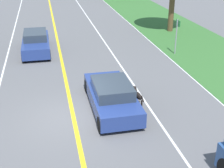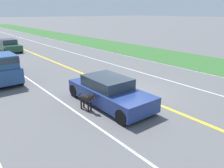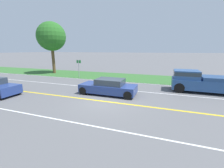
% 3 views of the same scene
% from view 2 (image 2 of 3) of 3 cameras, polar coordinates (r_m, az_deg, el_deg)
% --- Properties ---
extents(ground_plane, '(400.00, 400.00, 0.00)m').
position_cam_2_polar(ground_plane, '(11.89, 4.95, -2.43)').
color(ground_plane, '#5B5B5E').
extents(centre_divider_line, '(0.18, 160.00, 0.01)m').
position_cam_2_polar(centre_divider_line, '(11.89, 4.95, -2.41)').
color(centre_divider_line, yellow).
rests_on(centre_divider_line, ground).
extents(lane_edge_line_left, '(0.14, 160.00, 0.01)m').
position_cam_2_polar(lane_edge_line_left, '(17.24, 22.30, 2.84)').
color(lane_edge_line_left, white).
rests_on(lane_edge_line_left, ground).
extents(lane_dash_same_dir, '(0.10, 160.00, 0.01)m').
position_cam_2_polar(lane_dash_same_dir, '(10.01, -10.02, -6.76)').
color(lane_dash_same_dir, white).
rests_on(lane_dash_same_dir, ground).
extents(lane_dash_oncoming, '(0.10, 160.00, 0.01)m').
position_cam_2_polar(lane_dash_oncoming, '(14.39, 15.23, 0.71)').
color(lane_dash_oncoming, white).
rests_on(lane_dash_oncoming, ground).
extents(grass_verge_left, '(6.00, 160.00, 0.03)m').
position_cam_2_polar(grass_verge_left, '(19.85, 26.70, 4.18)').
color(grass_verge_left, '#33662D').
rests_on(grass_verge_left, ground).
extents(ego_car, '(1.89, 4.64, 1.32)m').
position_cam_2_polar(ego_car, '(10.29, -0.78, -2.01)').
color(ego_car, navy).
rests_on(ego_car, ground).
extents(dog, '(0.38, 1.18, 0.87)m').
position_cam_2_polar(dog, '(9.71, -6.53, -3.87)').
color(dog, black).
rests_on(dog, ground).
extents(car_trailing_near, '(1.79, 4.42, 1.33)m').
position_cam_2_polar(car_trailing_near, '(27.26, -25.37, 9.04)').
color(car_trailing_near, '#1E472D').
rests_on(car_trailing_near, ground).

